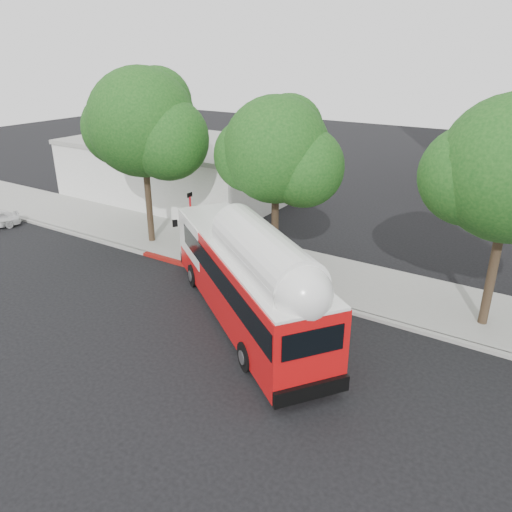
{
  "coord_description": "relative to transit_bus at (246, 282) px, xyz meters",
  "views": [
    {
      "loc": [
        10.78,
        -14.12,
        10.51
      ],
      "look_at": [
        -0.19,
        3.0,
        2.0
      ],
      "focal_mm": 35.0,
      "sensor_mm": 36.0,
      "label": 1
    }
  ],
  "objects": [
    {
      "name": "sidewalk",
      "position": [
        -0.63,
        5.53,
        -1.69
      ],
      "size": [
        60.0,
        5.0,
        0.15
      ],
      "primitive_type": "cube",
      "color": "gray",
      "rests_on": "ground"
    },
    {
      "name": "transit_bus",
      "position": [
        0.0,
        0.0,
        0.0
      ],
      "size": [
        11.61,
        9.29,
        3.78
      ],
      "rotation": [
        0.0,
        0.0,
        -0.63
      ],
      "color": "red",
      "rests_on": "ground"
    },
    {
      "name": "curb_strip",
      "position": [
        -0.63,
        2.93,
        -1.69
      ],
      "size": [
        60.0,
        0.3,
        0.15
      ],
      "primitive_type": "cube",
      "color": "gray",
      "rests_on": "ground"
    },
    {
      "name": "red_curb_segment",
      "position": [
        -3.63,
        2.93,
        -1.68
      ],
      "size": [
        10.0,
        0.32,
        0.16
      ],
      "primitive_type": "cube",
      "color": "maroon",
      "rests_on": "ground"
    },
    {
      "name": "street_tree_mid",
      "position": [
        -1.22,
        5.09,
        4.14
      ],
      "size": [
        5.75,
        5.0,
        8.62
      ],
      "color": "#2D2116",
      "rests_on": "ground"
    },
    {
      "name": "low_commercial_bldg",
      "position": [
        -14.63,
        13.03,
        0.39
      ],
      "size": [
        16.2,
        10.2,
        4.25
      ],
      "color": "silver",
      "rests_on": "ground"
    },
    {
      "name": "street_tree_left",
      "position": [
        -9.16,
        4.59,
        4.84
      ],
      "size": [
        6.67,
        5.8,
        9.74
      ],
      "color": "#2D2116",
      "rests_on": "ground"
    },
    {
      "name": "signal_pole",
      "position": [
        -5.66,
        3.43,
        0.2
      ],
      "size": [
        0.11,
        0.36,
        3.84
      ],
      "color": "red",
      "rests_on": "ground"
    },
    {
      "name": "ground",
      "position": [
        -0.63,
        -0.97,
        -1.76
      ],
      "size": [
        120.0,
        120.0,
        0.0
      ],
      "primitive_type": "plane",
      "color": "black",
      "rests_on": "ground"
    }
  ]
}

